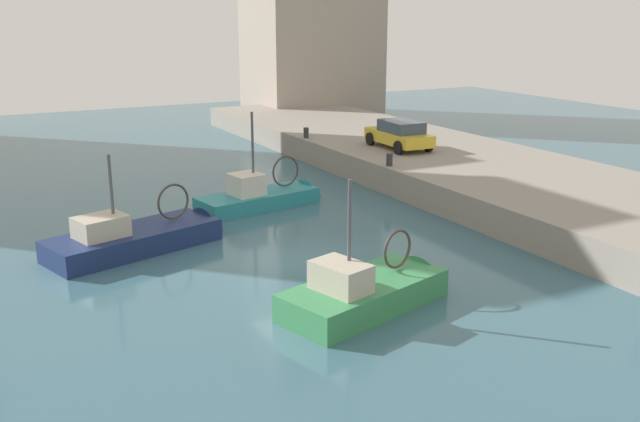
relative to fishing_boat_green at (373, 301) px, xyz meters
The scene contains 8 objects.
water_surface 4.27m from the fishing_boat_green, 91.31° to the left, with size 80.00×80.00×0.00m, color #386070.
quay_wall 12.18m from the fishing_boat_green, 20.50° to the left, with size 9.00×56.00×1.20m, color gray.
fishing_boat_green is the anchor object (origin of this frame).
fishing_boat_teal 10.89m from the fishing_boat_green, 81.65° to the left, with size 6.00×2.66×4.72m.
fishing_boat_navy 8.81m from the fishing_boat_green, 118.78° to the left, with size 6.82×3.73×4.29m.
parked_car_yellow 16.85m from the fishing_boat_green, 53.56° to the left, with size 2.01×3.98×1.38m.
mooring_bollard_south 12.64m from the fishing_boat_green, 54.75° to the left, with size 0.28×0.28×0.55m, color #2D2D33.
mooring_bollard_mid 19.70m from the fishing_boat_green, 68.34° to the left, with size 0.28×0.28×0.55m, color #2D2D33.
Camera 1 is at (-9.72, -19.62, 7.76)m, focal length 40.27 mm.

